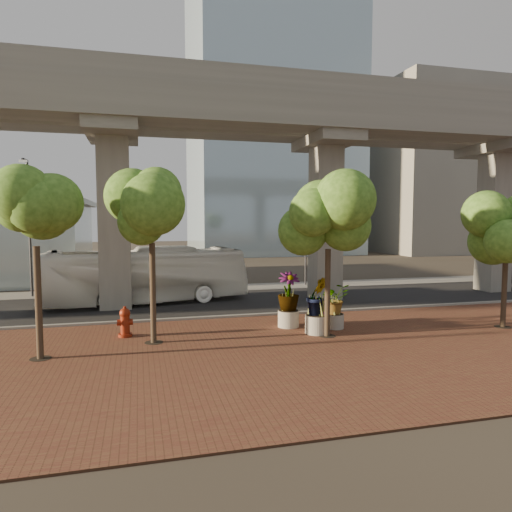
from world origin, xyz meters
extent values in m
plane|color=#322C24|center=(0.00, 0.00, 0.00)|extent=(160.00, 160.00, 0.00)
cube|color=brown|center=(0.00, -8.00, 0.03)|extent=(70.00, 13.00, 0.06)
cube|color=black|center=(0.00, 2.00, 0.02)|extent=(90.00, 8.00, 0.04)
cube|color=gray|center=(0.00, -2.00, 0.08)|extent=(70.00, 0.25, 0.16)
cube|color=gray|center=(0.00, 7.50, 0.03)|extent=(90.00, 3.00, 0.06)
cube|color=gray|center=(0.00, 0.40, 10.50)|extent=(72.00, 2.40, 1.80)
cube|color=gray|center=(0.00, 3.60, 10.50)|extent=(72.00, 2.40, 1.80)
cube|color=gray|center=(0.00, -0.70, 11.90)|extent=(72.00, 0.12, 1.00)
cube|color=gray|center=(0.00, 4.70, 11.90)|extent=(72.00, 0.12, 1.00)
cube|color=gray|center=(38.00, 36.00, 12.00)|extent=(18.00, 16.00, 24.00)
imported|color=white|center=(-4.40, 2.95, 1.58)|extent=(11.62, 4.43, 3.16)
imported|color=black|center=(22.29, 5.15, 0.68)|extent=(4.26, 1.87, 1.36)
cylinder|color=maroon|center=(-5.38, -4.52, 0.12)|extent=(0.55, 0.55, 0.12)
cylinder|color=maroon|center=(-5.38, -4.52, 0.56)|extent=(0.37, 0.37, 0.89)
sphere|color=maroon|center=(-5.38, -4.52, 1.01)|extent=(0.43, 0.43, 0.43)
cylinder|color=maroon|center=(-5.38, -4.52, 1.21)|extent=(0.12, 0.12, 0.15)
cylinder|color=maroon|center=(-5.38, -4.52, 0.64)|extent=(0.61, 0.24, 0.24)
cylinder|color=gray|center=(3.34, -5.32, 0.37)|extent=(0.80, 0.80, 0.62)
imported|color=#305917|center=(3.34, -5.32, 1.35)|extent=(1.78, 1.78, 1.34)
cylinder|color=#9D968D|center=(1.50, -4.57, 0.42)|extent=(0.92, 0.92, 0.72)
imported|color=#305917|center=(1.50, -4.57, 1.62)|extent=(2.25, 2.25, 1.69)
cylinder|color=#A29B92|center=(2.27, -5.96, 0.44)|extent=(0.97, 0.97, 0.76)
imported|color=#305917|center=(2.27, -5.96, 1.63)|extent=(2.16, 2.16, 1.62)
cylinder|color=#443427|center=(-8.07, -6.85, 1.96)|extent=(0.22, 0.22, 3.81)
cylinder|color=black|center=(-8.07, -6.85, 0.07)|extent=(0.70, 0.70, 0.01)
cylinder|color=#443427|center=(-4.30, -5.74, 1.97)|extent=(0.22, 0.22, 3.81)
cylinder|color=black|center=(-4.30, -5.74, 0.07)|extent=(0.70, 0.70, 0.01)
cylinder|color=#443427|center=(2.50, -6.48, 1.82)|extent=(0.22, 0.22, 3.52)
cylinder|color=black|center=(2.50, -6.48, 0.07)|extent=(0.70, 0.70, 0.01)
cylinder|color=#443427|center=(10.57, -6.96, 1.68)|extent=(0.22, 0.22, 3.25)
cylinder|color=black|center=(10.57, -6.96, 0.07)|extent=(0.70, 0.70, 0.01)
cylinder|color=#2E2E33|center=(-11.17, 6.97, 4.13)|extent=(0.14, 0.14, 8.19)
cube|color=#2E2E33|center=(-11.17, 6.46, 8.23)|extent=(0.15, 1.02, 0.15)
cube|color=silver|center=(-11.17, 5.95, 8.12)|extent=(0.41, 0.20, 0.12)
cylinder|color=#2D2D32|center=(6.85, 7.50, 3.61)|extent=(0.12, 0.12, 7.14)
cube|color=#2D2D32|center=(6.85, 7.05, 7.18)|extent=(0.13, 0.89, 0.13)
cube|color=silver|center=(6.85, 6.61, 7.09)|extent=(0.36, 0.18, 0.11)
camera|label=1|loc=(-4.79, -23.25, 4.73)|focal=32.00mm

